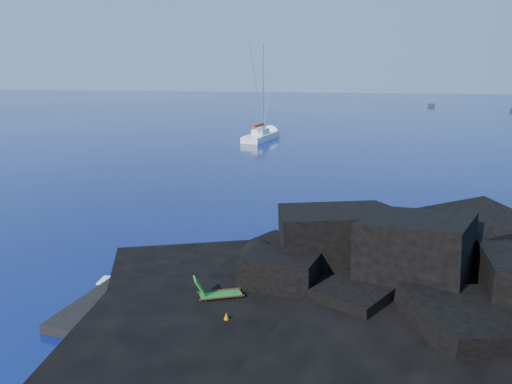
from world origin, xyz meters
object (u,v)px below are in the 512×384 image
marker_cone (226,320)px  distant_boat_a (431,107)px  sailboat (262,140)px  sunbather (197,287)px  deck_chair (220,288)px

marker_cone → distant_boat_a: bearing=79.6°
sailboat → sunbather: 48.66m
sailboat → sunbather: sailboat is taller
sailboat → sunbather: (6.66, -48.20, 0.52)m
marker_cone → sailboat: bearing=99.6°
marker_cone → distant_boat_a: (22.45, 122.45, -0.62)m
marker_cone → deck_chair: bearing=111.9°
sailboat → distant_boat_a: bearing=75.5°
deck_chair → sunbather: deck_chair is taller
sunbather → distant_boat_a: size_ratio=0.33×
sailboat → deck_chair: (7.95, -49.11, 0.97)m
sunbather → distant_boat_a: bearing=71.8°
sunbather → distant_boat_a: (24.43, 119.80, -0.52)m
distant_boat_a → deck_chair: bearing=-91.9°
sunbather → distant_boat_a: sunbather is taller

